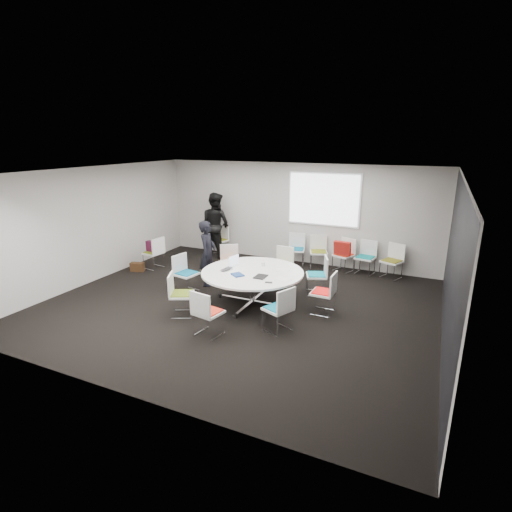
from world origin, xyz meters
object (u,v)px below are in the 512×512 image
at_px(chair_back_a, 296,255).
at_px(maroon_bag, 153,247).
at_px(brown_bag, 137,267).
at_px(chair_ring_d, 230,270).
at_px(chair_ring_f, 182,302).
at_px(chair_ring_h, 278,317).
at_px(chair_spare_left, 154,259).
at_px(cup, 263,264).
at_px(chair_ring_c, 282,272).
at_px(chair_ring_g, 208,321).
at_px(chair_person_back, 219,246).
at_px(person_back, 216,225).
at_px(conference_table, 252,280).
at_px(chair_ring_b, 317,282).
at_px(chair_ring_e, 187,281).
at_px(chair_back_c, 343,261).
at_px(chair_back_d, 365,264).
at_px(person_main, 208,253).
at_px(chair_back_b, 318,258).
at_px(laptop, 228,270).
at_px(chair_ring_a, 323,301).
at_px(chair_back_e, 391,268).

distance_m(chair_back_a, maroon_bag, 3.95).
distance_m(maroon_bag, brown_bag, 0.69).
xyz_separation_m(chair_ring_d, chair_ring_f, (0.12, -2.25, 0.00)).
relative_size(chair_ring_h, chair_spare_left, 1.00).
distance_m(chair_ring_f, cup, 1.98).
xyz_separation_m(chair_ring_c, chair_back_a, (-0.16, 1.51, 0.00)).
relative_size(chair_ring_g, cup, 9.78).
bearing_deg(chair_person_back, person_back, 106.13).
height_order(chair_ring_c, chair_spare_left, same).
bearing_deg(cup, conference_table, -96.80).
xyz_separation_m(chair_ring_h, person_back, (-3.54, 3.83, 0.69)).
bearing_deg(chair_spare_left, person_back, -19.93).
xyz_separation_m(conference_table, chair_ring_c, (0.10, 1.49, -0.26)).
distance_m(chair_ring_b, chair_ring_f, 3.11).
height_order(chair_ring_e, maroon_bag, chair_ring_e).
height_order(chair_ring_e, chair_back_c, same).
height_order(chair_ring_h, maroon_bag, chair_ring_h).
xyz_separation_m(chair_ring_h, cup, (-0.93, 1.42, 0.50)).
height_order(chair_back_a, person_back, person_back).
relative_size(chair_ring_c, chair_back_d, 1.00).
xyz_separation_m(person_main, brown_bag, (-2.27, 0.06, -0.67)).
bearing_deg(chair_ring_e, chair_back_b, 153.20).
distance_m(chair_back_b, person_main, 3.20).
bearing_deg(cup, laptop, -133.76).
bearing_deg(chair_ring_b, laptop, 106.40).
distance_m(chair_ring_e, chair_ring_g, 2.26).
bearing_deg(person_back, chair_ring_g, 132.67).
relative_size(chair_ring_a, chair_back_e, 1.00).
bearing_deg(person_back, brown_bag, 75.42).
distance_m(conference_table, chair_ring_f, 1.56).
distance_m(chair_back_a, person_main, 2.82).
relative_size(chair_ring_d, chair_spare_left, 1.00).
xyz_separation_m(chair_spare_left, person_main, (2.00, -0.45, 0.51)).
xyz_separation_m(conference_table, person_main, (-1.48, 0.61, 0.26)).
bearing_deg(chair_ring_b, chair_back_d, -43.69).
bearing_deg(chair_ring_b, chair_ring_c, 47.77).
relative_size(chair_ring_a, laptop, 2.77).
bearing_deg(chair_ring_g, cup, 95.71).
relative_size(chair_ring_g, chair_spare_left, 1.00).
relative_size(chair_ring_e, chair_back_b, 1.00).
height_order(person_main, laptop, person_main).
bearing_deg(chair_ring_d, chair_spare_left, -27.90).
bearing_deg(laptop, chair_ring_c, -12.67).
bearing_deg(chair_ring_h, person_back, 66.63).
xyz_separation_m(chair_back_a, chair_back_e, (2.57, -0.03, 0.00)).
bearing_deg(chair_spare_left, chair_ring_h, -107.16).
bearing_deg(chair_spare_left, conference_table, -99.56).
height_order(conference_table, brown_bag, conference_table).
relative_size(chair_back_a, brown_bag, 2.44).
bearing_deg(chair_back_e, brown_bag, 43.02).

